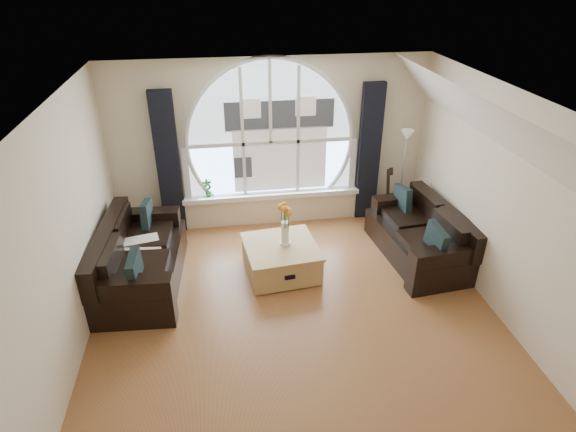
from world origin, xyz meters
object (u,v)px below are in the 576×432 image
object	(u,v)px
sofa_left	(141,258)
floor_lamp	(402,177)
sofa_right	(419,233)
vase_flowers	(285,220)
potted_plant	(207,188)
guitar	(386,195)
coffee_chest	(281,258)

from	to	relation	value
sofa_left	floor_lamp	xyz separation A→B (m)	(4.07, 1.17, 0.40)
sofa_right	floor_lamp	world-z (taller)	floor_lamp
vase_flowers	potted_plant	world-z (taller)	vase_flowers
floor_lamp	guitar	size ratio (longest dim) A/B	1.51
floor_lamp	sofa_left	bearing A→B (deg)	-163.98
coffee_chest	potted_plant	bearing A→B (deg)	117.51
sofa_left	potted_plant	xyz separation A→B (m)	(0.92, 1.44, 0.30)
sofa_right	coffee_chest	world-z (taller)	sofa_right
sofa_left	coffee_chest	world-z (taller)	sofa_left
potted_plant	sofa_right	bearing A→B (deg)	-24.41
coffee_chest	floor_lamp	size ratio (longest dim) A/B	0.62
sofa_right	floor_lamp	distance (m)	1.18
coffee_chest	potted_plant	world-z (taller)	potted_plant
floor_lamp	potted_plant	size ratio (longest dim) A/B	5.31
sofa_right	vase_flowers	bearing A→B (deg)	176.12
sofa_left	coffee_chest	size ratio (longest dim) A/B	1.98
sofa_left	vase_flowers	world-z (taller)	vase_flowers
guitar	floor_lamp	bearing A→B (deg)	15.35
sofa_right	potted_plant	size ratio (longest dim) A/B	6.08
potted_plant	guitar	bearing A→B (deg)	-6.85
floor_lamp	coffee_chest	bearing A→B (deg)	-150.90
vase_flowers	potted_plant	distance (m)	1.79
sofa_left	guitar	world-z (taller)	guitar
vase_flowers	guitar	xyz separation A→B (m)	(1.83, 1.10, -0.30)
guitar	potted_plant	distance (m)	2.90
floor_lamp	potted_plant	bearing A→B (deg)	174.98
sofa_right	guitar	distance (m)	1.06
coffee_chest	vase_flowers	world-z (taller)	vase_flowers
sofa_left	vase_flowers	size ratio (longest dim) A/B	2.80
sofa_left	potted_plant	world-z (taller)	potted_plant
coffee_chest	potted_plant	size ratio (longest dim) A/B	3.28
sofa_left	vase_flowers	bearing A→B (deg)	3.53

